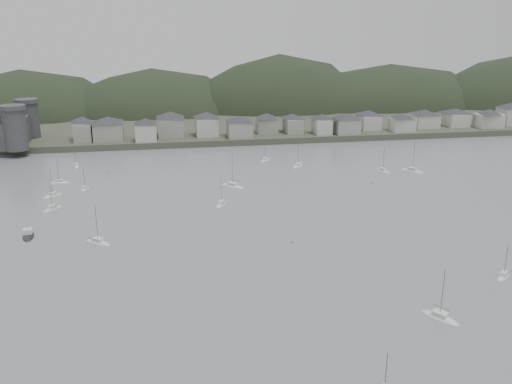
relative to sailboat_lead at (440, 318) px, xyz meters
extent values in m
plane|color=slate|center=(-25.02, -1.22, -0.17)|extent=(900.00, 900.00, 0.00)
cube|color=#383D2D|center=(-25.02, 293.78, 1.33)|extent=(900.00, 250.00, 3.00)
ellipsoid|color=black|center=(-135.89, 270.72, -10.32)|extent=(138.98, 92.48, 81.13)
ellipsoid|color=black|center=(-57.32, 271.65, -10.14)|extent=(132.08, 90.41, 79.74)
ellipsoid|color=black|center=(25.63, 271.72, -12.85)|extent=(133.88, 88.37, 101.41)
ellipsoid|color=black|center=(100.93, 266.69, -10.49)|extent=(165.81, 81.78, 82.55)
cylinder|color=#313033|center=(-117.02, 164.78, 11.83)|extent=(10.00, 10.00, 18.00)
cylinder|color=#313033|center=(-117.02, 192.78, 11.33)|extent=(10.00, 10.00, 17.00)
cube|color=#313033|center=(-117.02, 178.78, 8.83)|extent=(3.50, 30.00, 12.00)
cube|color=gray|center=(-90.02, 180.74, 7.12)|extent=(8.34, 12.91, 8.59)
pyramid|color=#252529|center=(-90.02, 180.74, 12.92)|extent=(15.78, 15.78, 3.01)
cube|color=gray|center=(-78.34, 180.11, 7.01)|extent=(13.68, 13.35, 8.36)
pyramid|color=#252529|center=(-78.34, 180.11, 12.65)|extent=(20.07, 20.07, 2.93)
cube|color=#B5B1AA|center=(-60.60, 174.80, 6.87)|extent=(9.78, 10.20, 8.08)
pyramid|color=#252529|center=(-60.60, 174.80, 12.32)|extent=(14.83, 14.83, 2.83)
cube|color=gray|center=(-48.53, 184.43, 7.37)|extent=(12.59, 13.33, 9.09)
pyramid|color=#252529|center=(-48.53, 184.43, 13.51)|extent=(19.24, 19.24, 3.18)
cube|color=#B5B1AA|center=(-30.77, 182.88, 7.26)|extent=(10.74, 12.17, 8.87)
pyramid|color=#252529|center=(-30.77, 182.88, 13.25)|extent=(17.01, 17.01, 3.10)
cube|color=gray|center=(-15.10, 176.31, 6.67)|extent=(11.63, 12.09, 7.69)
pyramid|color=#252529|center=(-15.10, 176.31, 11.86)|extent=(17.61, 17.61, 2.69)
cube|color=gray|center=(0.23, 184.98, 6.55)|extent=(10.37, 9.35, 7.44)
pyramid|color=#252529|center=(0.23, 184.98, 11.57)|extent=(14.65, 14.65, 2.60)
cube|color=gray|center=(13.61, 182.58, 6.44)|extent=(8.24, 12.20, 7.22)
pyramid|color=#252529|center=(13.61, 182.58, 11.31)|extent=(15.17, 15.17, 2.53)
cube|color=#B5B1AA|center=(27.47, 177.33, 6.56)|extent=(8.06, 10.91, 7.46)
pyramid|color=#252529|center=(27.47, 177.33, 11.59)|extent=(14.08, 14.08, 2.61)
cube|color=gray|center=(39.79, 175.84, 6.66)|extent=(11.73, 11.78, 7.66)
pyramid|color=#252529|center=(39.79, 175.84, 11.83)|extent=(17.46, 17.46, 2.68)
cube|color=#B5B1AA|center=(55.61, 185.69, 6.49)|extent=(10.19, 13.02, 7.33)
pyramid|color=#252529|center=(55.61, 185.69, 11.44)|extent=(17.23, 17.23, 2.57)
cube|color=#B5B1AA|center=(70.53, 176.85, 6.26)|extent=(11.70, 9.81, 6.88)
pyramid|color=#252529|center=(70.53, 176.85, 10.90)|extent=(15.97, 15.97, 2.41)
cube|color=#B5B1AA|center=(87.38, 185.69, 6.33)|extent=(12.83, 12.48, 7.00)
pyramid|color=#252529|center=(87.38, 185.69, 11.05)|extent=(18.79, 18.79, 2.45)
cube|color=#B5B1AA|center=(105.71, 186.21, 6.31)|extent=(11.07, 13.50, 6.97)
pyramid|color=#252529|center=(105.71, 186.21, 11.01)|extent=(18.25, 18.25, 2.44)
cube|color=#B5B1AA|center=(121.00, 178.51, 6.49)|extent=(13.75, 9.12, 7.34)
pyramid|color=#252529|center=(121.00, 178.51, 11.45)|extent=(16.97, 16.97, 2.57)
cube|color=#B5B1AA|center=(137.90, 184.73, 7.35)|extent=(11.37, 11.57, 9.05)
pyramid|color=#252529|center=(137.90, 184.73, 13.46)|extent=(17.03, 17.03, 3.17)
ellipsoid|color=silver|center=(0.00, 0.00, -0.12)|extent=(6.94, 8.68, 1.71)
cube|color=silver|center=(0.00, 0.00, 1.03)|extent=(3.21, 3.54, 0.70)
cylinder|color=#3F3F42|center=(0.00, 0.00, 5.38)|extent=(0.12, 0.12, 10.71)
cylinder|color=#3F3F42|center=(0.83, 1.30, 1.58)|extent=(2.17, 3.29, 0.10)
ellipsoid|color=silver|center=(1.91, 125.52, -0.12)|extent=(7.24, 7.84, 1.62)
cube|color=silver|center=(1.91, 125.52, 0.99)|extent=(3.20, 3.31, 0.70)
cylinder|color=#3F3F42|center=(1.91, 125.52, 5.09)|extent=(0.12, 0.12, 10.13)
cylinder|color=#3F3F42|center=(0.96, 126.63, 1.54)|extent=(2.45, 2.83, 0.10)
cylinder|color=#3F3F42|center=(-20.56, -20.71, 3.76)|extent=(0.12, 0.12, 7.47)
ellipsoid|color=silver|center=(-81.76, 106.97, -0.12)|extent=(3.79, 6.25, 1.19)
cube|color=silver|center=(-81.76, 106.97, 0.77)|extent=(1.93, 2.40, 0.70)
cylinder|color=#3F3F42|center=(-81.76, 106.97, 3.75)|extent=(0.12, 0.12, 7.44)
cylinder|color=#3F3F42|center=(-81.40, 105.96, 1.32)|extent=(0.99, 2.56, 0.10)
ellipsoid|color=silver|center=(-89.54, 85.49, -0.12)|extent=(6.79, 7.76, 1.57)
cube|color=silver|center=(-89.54, 85.49, 0.96)|extent=(3.05, 3.23, 0.70)
cylinder|color=#3F3F42|center=(-89.54, 85.49, 4.94)|extent=(0.12, 0.12, 9.82)
cylinder|color=#3F3F42|center=(-88.67, 84.37, 1.51)|extent=(2.24, 2.86, 0.10)
ellipsoid|color=silver|center=(-9.66, 137.74, -0.12)|extent=(6.58, 7.16, 1.48)
cube|color=silver|center=(-9.66, 137.74, 0.91)|extent=(2.91, 3.02, 0.70)
cylinder|color=#3F3F42|center=(-9.66, 137.74, 4.64)|extent=(0.12, 0.12, 9.22)
cylinder|color=#3F3F42|center=(-10.52, 138.75, 1.46)|extent=(2.22, 2.60, 0.10)
ellipsoid|color=silver|center=(-72.35, 53.61, -0.12)|extent=(8.41, 7.38, 1.71)
cube|color=silver|center=(-72.35, 53.61, 1.03)|extent=(3.51, 3.31, 0.70)
cylinder|color=#3F3F42|center=(-72.35, 53.61, 5.36)|extent=(0.12, 0.12, 10.66)
cylinder|color=#3F3F42|center=(-73.57, 52.67, 1.58)|extent=(3.09, 2.43, 0.10)
ellipsoid|color=silver|center=(-35.36, 80.74, -0.12)|extent=(5.69, 8.01, 1.54)
cube|color=silver|center=(-35.36, 80.74, 0.95)|extent=(2.73, 3.18, 0.70)
cylinder|color=#3F3F42|center=(-35.36, 80.74, 4.85)|extent=(0.12, 0.12, 9.66)
cylinder|color=#3F3F42|center=(-34.74, 79.50, 1.50)|extent=(1.65, 3.15, 0.10)
ellipsoid|color=silver|center=(-29.00, 100.84, -0.12)|extent=(9.52, 9.08, 2.00)
cube|color=silver|center=(-29.00, 100.84, 1.17)|extent=(4.06, 3.97, 0.70)
cylinder|color=#3F3F42|center=(-29.00, 100.84, 6.26)|extent=(0.12, 0.12, 12.47)
cylinder|color=#3F3F42|center=(-27.67, 102.05, 1.72)|extent=(3.39, 3.10, 0.10)
ellipsoid|color=silver|center=(-91.80, 100.24, -0.12)|extent=(7.02, 6.68, 1.47)
cube|color=silver|center=(-91.80, 100.24, 0.91)|extent=(2.99, 2.92, 0.70)
cylinder|color=#3F3F42|center=(-91.80, 100.24, 4.62)|extent=(0.12, 0.12, 9.18)
cylinder|color=#3F3F42|center=(-92.78, 101.12, 1.46)|extent=(2.52, 2.29, 0.10)
ellipsoid|color=silver|center=(24.23, 15.23, -0.12)|extent=(6.35, 5.64, 1.29)
cube|color=silver|center=(24.23, 15.23, 0.82)|extent=(2.66, 2.52, 0.70)
cylinder|color=#3F3F42|center=(24.23, 15.23, 4.07)|extent=(0.12, 0.12, 8.08)
cylinder|color=#3F3F42|center=(25.14, 14.51, 1.37)|extent=(2.34, 1.88, 0.10)
ellipsoid|color=silver|center=(-89.11, 141.19, -0.12)|extent=(3.62, 7.56, 1.45)
cube|color=silver|center=(-89.11, 141.19, 0.90)|extent=(2.04, 2.79, 0.70)
cylinder|color=#3F3F42|center=(-89.11, 141.19, 4.56)|extent=(0.12, 0.12, 9.08)
cylinder|color=#3F3F42|center=(-89.35, 139.91, 1.45)|extent=(0.70, 3.23, 0.10)
ellipsoid|color=silver|center=(45.24, 109.23, -0.12)|extent=(8.61, 10.00, 2.01)
cube|color=silver|center=(45.24, 109.23, 1.18)|extent=(3.88, 4.15, 0.70)
cylinder|color=#3F3F42|center=(45.24, 109.23, 6.32)|extent=(0.12, 0.12, 12.59)
cylinder|color=#3F3F42|center=(44.16, 107.78, 1.73)|extent=(2.79, 3.69, 0.10)
ellipsoid|color=silver|center=(-92.21, 116.93, -0.12)|extent=(7.69, 2.90, 1.51)
cube|color=silver|center=(-92.21, 116.93, 0.93)|extent=(2.74, 1.83, 0.70)
cylinder|color=#3F3F42|center=(-92.21, 116.93, 4.74)|extent=(0.12, 0.12, 9.44)
cylinder|color=#3F3F42|center=(-93.57, 116.85, 1.48)|extent=(3.40, 0.32, 0.10)
ellipsoid|color=silver|center=(33.72, 111.83, -0.12)|extent=(4.84, 8.46, 1.61)
cube|color=silver|center=(33.72, 111.83, 0.98)|extent=(2.52, 3.22, 0.70)
cylinder|color=#3F3F42|center=(33.72, 111.83, 5.06)|extent=(0.12, 0.12, 10.07)
cylinder|color=#3F3F42|center=(34.15, 113.22, 1.53)|extent=(1.16, 3.49, 0.10)
ellipsoid|color=black|center=(-92.20, 62.18, -0.12)|extent=(4.00, 8.71, 1.85)
cube|color=silver|center=(-92.20, 62.18, 1.45)|extent=(2.63, 2.78, 1.40)
cylinder|color=#3F3F42|center=(-92.20, 62.18, 2.35)|extent=(0.10, 0.10, 1.20)
sphere|color=#D27646|center=(-20.19, 44.93, -0.02)|extent=(0.70, 0.70, 0.70)
sphere|color=#D27646|center=(23.16, 96.81, -0.02)|extent=(0.70, 0.70, 0.70)
sphere|color=#D27646|center=(-75.67, 129.44, -0.02)|extent=(0.70, 0.70, 0.70)
camera|label=1|loc=(-54.51, -92.59, 57.90)|focal=39.03mm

